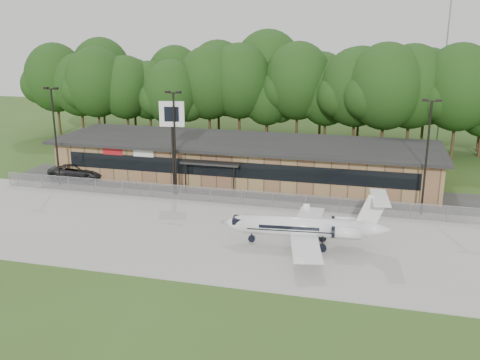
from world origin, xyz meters
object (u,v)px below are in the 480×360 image
(pole_sign, at_px, (172,124))
(suv, at_px, (78,171))
(terminal, at_px, (244,159))
(business_jet, at_px, (308,228))

(pole_sign, bearing_deg, suv, 159.04)
(terminal, relative_size, suv, 6.62)
(terminal, height_order, pole_sign, pole_sign)
(business_jet, bearing_deg, terminal, 112.72)
(terminal, relative_size, business_jet, 3.21)
(business_jet, height_order, pole_sign, pole_sign)
(suv, height_order, pole_sign, pole_sign)
(suv, bearing_deg, pole_sign, -105.84)
(business_jet, xyz_separation_m, suv, (-26.77, 12.53, -0.68))
(business_jet, distance_m, suv, 29.56)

